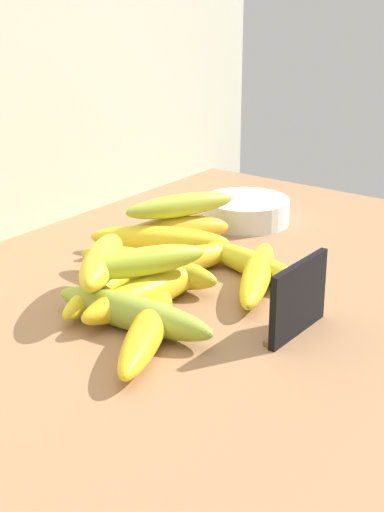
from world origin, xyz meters
TOP-DOWN VIEW (x-y plane):
  - counter_top at (0.00, 0.00)cm, footprint 110.00×76.00cm
  - chalkboard_sign at (0.58, -11.74)cm, footprint 11.00×1.80cm
  - fruit_bowl at (29.94, 13.94)cm, footprint 13.57×13.57cm
  - banana_0 at (11.21, 16.29)cm, footprint 12.88×19.30cm
  - banana_1 at (1.70, 10.76)cm, footprint 6.81×20.68cm
  - banana_2 at (9.06, -1.30)cm, footprint 20.41×12.17cm
  - banana_3 at (15.11, 16.27)cm, footprint 15.19×12.90cm
  - banana_4 at (-4.39, 5.65)cm, footprint 20.38×5.70cm
  - banana_5 at (-11.98, -0.72)cm, footprint 19.72×12.35cm
  - banana_6 at (6.20, 9.07)cm, footprint 19.59×9.78cm
  - banana_7 at (11.75, 1.13)cm, footprint 7.44×18.54cm
  - banana_8 at (-9.53, 3.38)cm, footprint 5.52×21.09cm
  - banana_9 at (-5.75, 11.22)cm, footprint 18.32×7.48cm
  - banana_10 at (15.76, 15.98)cm, footprint 16.56×10.48cm
  - banana_11 at (-6.28, 10.84)cm, footprint 15.87×11.79cm
  - banana_12 at (-4.21, 6.15)cm, footprint 15.31×10.30cm

SIDE VIEW (x-z plane):
  - counter_top at x=0.00cm, z-range 0.00..3.00cm
  - banana_7 at x=11.75cm, z-range 3.00..6.35cm
  - banana_9 at x=-5.75cm, z-range 3.00..6.37cm
  - banana_6 at x=6.20cm, z-range 3.00..6.52cm
  - banana_2 at x=9.06cm, z-range 3.00..6.56cm
  - banana_5 at x=-11.98cm, z-range 3.00..6.68cm
  - fruit_bowl at x=29.94cm, z-range 3.00..6.90cm
  - banana_0 at x=11.21cm, z-range 3.00..6.93cm
  - banana_8 at x=-9.53cm, z-range 3.00..7.06cm
  - banana_4 at x=-4.39cm, z-range 3.00..7.12cm
  - banana_3 at x=15.11cm, z-range 3.00..7.31cm
  - banana_1 at x=1.70cm, z-range 3.00..7.34cm
  - chalkboard_sign at x=0.58cm, z-range 2.66..11.06cm
  - banana_11 at x=-6.28cm, z-range 6.37..10.45cm
  - banana_12 at x=-4.21cm, z-range 7.12..10.54cm
  - banana_10 at x=15.76cm, z-range 7.31..10.57cm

